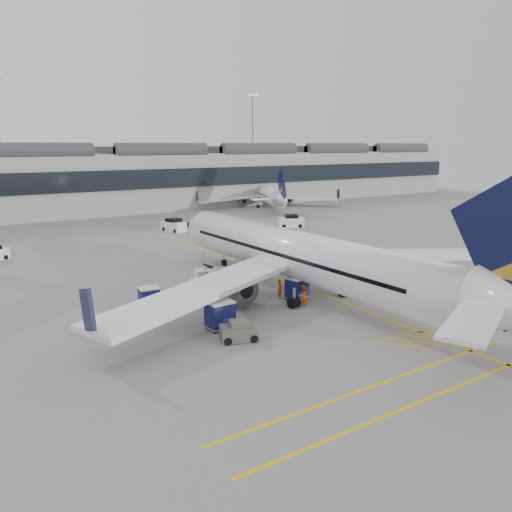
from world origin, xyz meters
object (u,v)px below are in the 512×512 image
airliner_main (305,258)px  ramp_agent_b (303,296)px  belt_loader (212,279)px  ramp_agent_a (280,289)px  pushback_tug (239,332)px  baggage_cart_a (297,287)px

airliner_main → ramp_agent_b: airliner_main is taller
airliner_main → belt_loader: airliner_main is taller
airliner_main → ramp_agent_a: size_ratio=26.53×
airliner_main → ramp_agent_a: bearing=160.4°
airliner_main → ramp_agent_a: 3.39m
pushback_tug → ramp_agent_b: bearing=41.3°
airliner_main → ramp_agent_b: bearing=-132.1°
belt_loader → baggage_cart_a: (4.10, -7.50, 0.41)m
belt_loader → airliner_main: bearing=-48.3°
belt_loader → ramp_agent_a: 7.20m
airliner_main → ramp_agent_b: (-1.77, -2.08, -2.53)m
ramp_agent_a → pushback_tug: ramp_agent_a is taller
airliner_main → pushback_tug: airliner_main is taller
airliner_main → baggage_cart_a: 2.61m
baggage_cart_a → ramp_agent_b: baggage_cart_a is taller
belt_loader → baggage_cart_a: size_ratio=2.45×
ramp_agent_a → pushback_tug: (-7.76, -6.13, -0.22)m
baggage_cart_a → ramp_agent_a: 1.46m
baggage_cart_a → pushback_tug: (-8.83, -5.15, -0.41)m
ramp_agent_a → pushback_tug: size_ratio=0.59×
ramp_agent_a → belt_loader: bearing=67.4°
belt_loader → ramp_agent_a: size_ratio=3.14×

